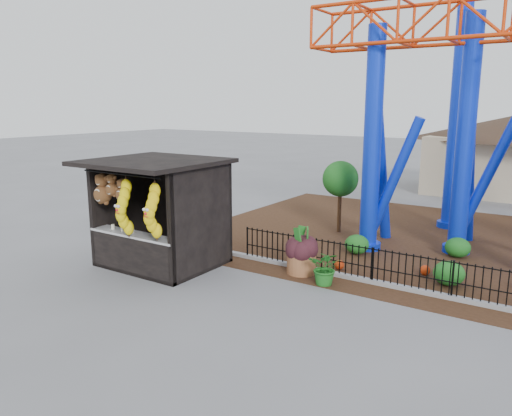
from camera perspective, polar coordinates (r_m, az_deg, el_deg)
The scene contains 9 objects.
ground at distance 12.48m, azimuth -4.34°, elevation -10.16°, with size 120.00×120.00×0.00m, color slate.
mulch_bed at distance 17.99m, azimuth 22.39°, elevation -4.08°, with size 18.00×12.00×0.02m, color #331E11.
curb at distance 13.32m, azimuth 18.00°, elevation -9.01°, with size 18.00×0.18×0.12m, color gray.
prize_booth at distance 14.59m, azimuth -11.58°, elevation -0.83°, with size 3.50×3.40×3.12m.
picket_fence at distance 12.98m, azimuth 21.97°, elevation -7.77°, with size 12.20×0.06×1.00m, color black, non-canonical shape.
terracotta_planter at distance 14.07m, azimuth 5.21°, elevation -6.26°, with size 0.82×0.82×0.61m, color #975C37.
planter_foliage at distance 13.89m, azimuth 5.26°, elevation -3.81°, with size 0.70×0.70×0.64m, color black.
potted_plant at distance 13.22m, azimuth 8.00°, elevation -6.76°, with size 0.86×0.74×0.95m, color #1A5619.
landscaping at distance 15.37m, azimuth 21.45°, elevation -5.51°, with size 7.91×3.64×0.64m.
Camera 1 is at (7.17, -9.08, 4.67)m, focal length 35.00 mm.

